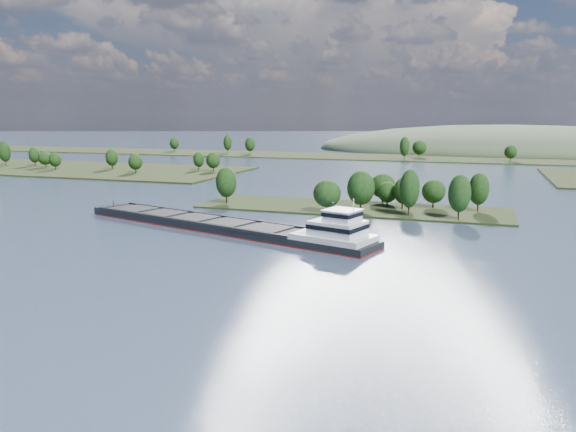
% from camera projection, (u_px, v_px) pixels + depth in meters
% --- Properties ---
extents(ground, '(1800.00, 1800.00, 0.00)m').
position_uv_depth(ground, '(295.00, 251.00, 127.56)').
color(ground, '#334259').
rests_on(ground, ground).
extents(tree_island, '(100.00, 32.95, 15.10)m').
position_uv_depth(tree_island, '(366.00, 198.00, 180.06)').
color(tree_island, black).
rests_on(tree_island, ground).
extents(back_shoreline, '(900.00, 60.00, 16.44)m').
position_uv_depth(back_shoreline, '(433.00, 158.00, 385.25)').
color(back_shoreline, black).
rests_on(back_shoreline, ground).
extents(hill_west, '(320.00, 160.00, 44.00)m').
position_uv_depth(hill_west, '(506.00, 151.00, 462.64)').
color(hill_west, '#46573B').
rests_on(hill_west, ground).
extents(cargo_barge, '(92.75, 37.59, 12.65)m').
position_uv_depth(cargo_barge, '(236.00, 226.00, 147.24)').
color(cargo_barge, black).
rests_on(cargo_barge, ground).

